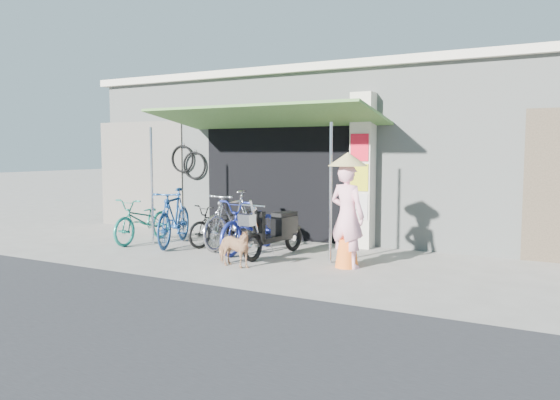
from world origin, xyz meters
The scene contains 14 objects.
ground centered at (0.00, 0.00, 0.00)m, with size 80.00×80.00×0.00m, color gray.
road_strip centered at (0.00, -4.50, 0.01)m, with size 80.00×6.00×0.01m, color #313134.
bicycle_shop centered at (0.00, 5.09, 1.83)m, with size 12.30×5.30×3.66m.
shop_pillar centered at (0.85, 2.45, 1.50)m, with size 0.42×0.44×3.00m.
awning centered at (-0.90, 1.63, 2.51)m, with size 4.60×1.88×2.72m.
neighbour_left centered at (-5.00, 2.59, 1.30)m, with size 2.60×0.06×2.60m, color #6B665B.
bike_teal centered at (-3.30, 0.82, 0.46)m, with size 0.61×1.76×0.93m, color #1C806C.
bike_blue centered at (-2.51, 0.83, 0.57)m, with size 0.54×1.90×1.14m, color navy.
bike_black centered at (-1.71, 1.29, 0.42)m, with size 0.55×1.58×0.83m, color black.
bike_silver centered at (-1.33, 1.16, 0.56)m, with size 0.53×1.86×1.12m, color #B0AFB4.
bike_navy centered at (-0.83, 1.00, 0.50)m, with size 0.66×1.90×1.00m, color navy.
street_dog centered at (-0.35, -0.32, 0.32)m, with size 0.34×0.75×0.64m, color tan.
moped centered at (-0.21, 0.85, 0.44)m, with size 0.52×1.72×0.98m.
nun centered at (1.28, 0.56, 0.91)m, with size 0.69×0.64×1.86m.
Camera 1 is at (4.50, -7.62, 1.88)m, focal length 35.00 mm.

